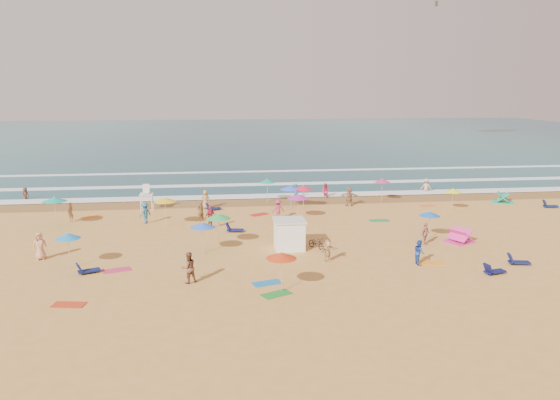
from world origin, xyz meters
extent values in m
plane|color=gold|center=(0.00, 0.00, 0.00)|extent=(220.00, 220.00, 0.00)
cube|color=#0C4756|center=(0.00, 84.00, 0.00)|extent=(220.00, 140.00, 0.18)
plane|color=olive|center=(0.00, 12.50, 0.01)|extent=(220.00, 220.00, 0.00)
cube|color=white|center=(0.00, 15.00, 0.10)|extent=(200.00, 2.20, 0.05)
cube|color=white|center=(0.00, 22.00, 0.10)|extent=(200.00, 1.60, 0.05)
cube|color=white|center=(0.00, 32.00, 0.10)|extent=(200.00, 1.20, 0.05)
cube|color=white|center=(2.18, -3.76, 1.00)|extent=(2.00, 2.00, 2.00)
cube|color=silver|center=(2.18, -3.76, 2.06)|extent=(2.20, 2.20, 0.12)
imported|color=black|center=(4.08, -4.06, 0.42)|extent=(1.29, 1.67, 0.84)
cone|color=yellow|center=(-7.02, 3.57, 2.28)|extent=(1.84, 1.84, 0.35)
cone|color=#13A07B|center=(2.21, 12.12, 2.19)|extent=(1.56, 1.56, 0.35)
cone|color=#3862FE|center=(4.21, 9.66, 1.90)|extent=(2.03, 2.03, 0.35)
cone|color=red|center=(5.34, 9.24, 1.96)|extent=(1.70, 1.70, 0.35)
cone|color=#CC2D6A|center=(13.55, 11.03, 2.17)|extent=(1.54, 1.54, 0.35)
cone|color=green|center=(-2.75, -2.73, 2.26)|extent=(1.74, 1.74, 0.35)
cone|color=#FAFF1A|center=(18.87, 6.48, 1.89)|extent=(1.56, 1.56, 0.35)
cone|color=red|center=(0.59, -12.02, 2.13)|extent=(1.70, 1.70, 0.35)
cone|color=#C32B97|center=(4.16, 4.90, 2.01)|extent=(1.89, 1.89, 0.35)
cone|color=blue|center=(-3.86, -4.20, 2.03)|extent=(1.72, 1.72, 0.35)
cone|color=blue|center=(12.97, -2.57, 1.95)|extent=(1.54, 1.54, 0.35)
cone|color=#1984D4|center=(-12.18, -6.32, 2.11)|extent=(1.55, 1.55, 0.35)
cone|color=#14A996|center=(-15.98, 4.78, 2.28)|extent=(1.97, 1.97, 0.35)
cube|color=#0F194E|center=(-10.77, -7.49, 0.17)|extent=(1.42, 1.04, 0.34)
cube|color=#101452|center=(-1.44, 1.21, 0.17)|extent=(1.37, 0.76, 0.34)
cube|color=#0E1248|center=(13.96, -10.67, 0.17)|extent=(1.39, 0.84, 0.34)
cube|color=#0E1749|center=(16.42, -9.16, 0.17)|extent=(1.39, 0.82, 0.34)
cube|color=#0E1E48|center=(28.72, 6.46, 0.17)|extent=(1.39, 0.81, 0.34)
cube|color=#0F184F|center=(-3.10, 9.25, 0.17)|extent=(1.41, 0.97, 0.34)
cube|color=red|center=(-10.76, -12.53, 0.01)|extent=(1.82, 1.14, 0.03)
cube|color=#22882F|center=(0.27, -12.37, 0.01)|extent=(1.91, 1.53, 0.03)
cube|color=orange|center=(-13.75, 7.82, 0.01)|extent=(1.89, 1.67, 0.03)
cube|color=#C82F58|center=(-9.20, -7.14, 0.01)|extent=(1.88, 1.34, 0.03)
cube|color=red|center=(0.96, 6.96, 0.01)|extent=(1.90, 1.60, 0.03)
cube|color=#1C72B0|center=(-0.08, -10.58, 0.01)|extent=(1.88, 1.32, 0.03)
cube|color=#208249|center=(11.00, 3.44, 0.01)|extent=(1.74, 0.94, 0.03)
cube|color=orange|center=(10.91, -8.18, 0.01)|extent=(1.82, 1.13, 0.03)
cube|color=orange|center=(17.34, 8.66, 0.01)|extent=(1.87, 1.29, 0.03)
imported|color=#2266A1|center=(-8.83, 4.96, 0.89)|extent=(1.27, 1.28, 1.77)
imported|color=#C4314D|center=(-3.39, 2.62, 0.94)|extent=(1.11, 1.11, 1.89)
imported|color=#D9365E|center=(8.42, 13.74, 0.64)|extent=(1.08, 1.09, 1.78)
imported|color=brown|center=(-4.61, -9.93, 0.94)|extent=(1.13, 1.04, 1.87)
imported|color=#9E6749|center=(-15.18, 6.29, 0.84)|extent=(0.73, 0.71, 1.68)
imported|color=tan|center=(12.10, -4.02, 0.83)|extent=(1.02, 0.92, 1.66)
imported|color=#DEAC74|center=(19.83, 15.24, 0.64)|extent=(1.29, 0.96, 1.77)
imported|color=brown|center=(-4.21, 5.14, 0.89)|extent=(0.78, 0.73, 1.78)
imported|color=#2245A0|center=(10.02, -8.24, 0.81)|extent=(0.62, 0.79, 1.62)
imported|color=#B52D5A|center=(2.46, 5.24, 0.84)|extent=(1.16, 0.77, 1.68)
imported|color=brown|center=(-22.11, 16.42, 0.53)|extent=(0.80, 0.91, 1.56)
imported|color=#AB774F|center=(9.88, 9.64, 0.92)|extent=(1.79, 0.89, 1.85)
imported|color=#DEAF74|center=(4.29, -6.98, 0.75)|extent=(1.44, 1.01, 1.50)
imported|color=tan|center=(-14.58, -4.23, 0.93)|extent=(1.01, 0.77, 1.86)
imported|color=#2663B1|center=(5.31, 13.75, 0.66)|extent=(0.67, 0.78, 1.81)
imported|color=#AC7F4F|center=(-3.85, 10.11, 0.89)|extent=(1.01, 0.82, 1.78)
cube|color=#3F3326|center=(36.31, 55.39, 25.56)|extent=(0.40, 0.30, 0.90)
camera|label=1|loc=(-2.99, -40.64, 11.23)|focal=35.00mm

